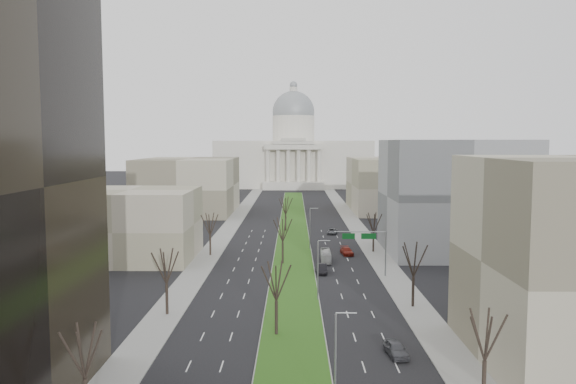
# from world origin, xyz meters

# --- Properties ---
(ground) EXTENTS (600.00, 600.00, 0.00)m
(ground) POSITION_xyz_m (0.00, 120.00, 0.00)
(ground) COLOR black
(ground) RESTS_ON ground
(median) EXTENTS (8.00, 222.03, 0.20)m
(median) POSITION_xyz_m (0.00, 118.99, 0.10)
(median) COLOR #999993
(median) RESTS_ON ground
(sidewalk_left) EXTENTS (5.00, 330.00, 0.15)m
(sidewalk_left) POSITION_xyz_m (-17.50, 95.00, 0.07)
(sidewalk_left) COLOR gray
(sidewalk_left) RESTS_ON ground
(sidewalk_right) EXTENTS (5.00, 330.00, 0.15)m
(sidewalk_right) POSITION_xyz_m (17.50, 95.00, 0.07)
(sidewalk_right) COLOR gray
(sidewalk_right) RESTS_ON ground
(capitol) EXTENTS (80.00, 46.00, 55.00)m
(capitol) POSITION_xyz_m (0.00, 269.59, 16.31)
(capitol) COLOR beige
(capitol) RESTS_ON ground
(building_beige_left) EXTENTS (26.00, 22.00, 14.00)m
(building_beige_left) POSITION_xyz_m (-33.00, 85.00, 7.00)
(building_beige_left) COLOR gray
(building_beige_left) RESTS_ON ground
(building_grey_right) EXTENTS (28.00, 26.00, 24.00)m
(building_grey_right) POSITION_xyz_m (34.00, 92.00, 12.00)
(building_grey_right) COLOR slate
(building_grey_right) RESTS_ON ground
(building_far_left) EXTENTS (30.00, 40.00, 18.00)m
(building_far_left) POSITION_xyz_m (-35.00, 160.00, 9.00)
(building_far_left) COLOR gray
(building_far_left) RESTS_ON ground
(building_far_right) EXTENTS (30.00, 40.00, 18.00)m
(building_far_right) POSITION_xyz_m (35.00, 165.00, 9.00)
(building_far_right) COLOR gray
(building_far_right) RESTS_ON ground
(tree_left_near) EXTENTS (5.10, 5.10, 9.18)m
(tree_left_near) POSITION_xyz_m (-17.20, 18.00, 6.61)
(tree_left_near) COLOR black
(tree_left_near) RESTS_ON ground
(tree_left_mid) EXTENTS (5.40, 5.40, 9.72)m
(tree_left_mid) POSITION_xyz_m (-17.20, 48.00, 7.00)
(tree_left_mid) COLOR black
(tree_left_mid) RESTS_ON ground
(tree_left_far) EXTENTS (5.28, 5.28, 9.50)m
(tree_left_far) POSITION_xyz_m (-17.20, 88.00, 6.84)
(tree_left_far) COLOR black
(tree_left_far) RESTS_ON ground
(tree_right_near) EXTENTS (5.16, 5.16, 9.29)m
(tree_right_near) POSITION_xyz_m (17.20, 22.00, 6.69)
(tree_right_near) COLOR black
(tree_right_near) RESTS_ON ground
(tree_right_mid) EXTENTS (5.52, 5.52, 9.94)m
(tree_right_mid) POSITION_xyz_m (17.20, 52.00, 7.16)
(tree_right_mid) COLOR black
(tree_right_mid) RESTS_ON ground
(tree_right_far) EXTENTS (5.04, 5.04, 9.07)m
(tree_right_far) POSITION_xyz_m (17.20, 92.00, 6.53)
(tree_right_far) COLOR black
(tree_right_far) RESTS_ON ground
(tree_median_a) EXTENTS (5.40, 5.40, 9.72)m
(tree_median_a) POSITION_xyz_m (-2.00, 40.00, 7.00)
(tree_median_a) COLOR black
(tree_median_a) RESTS_ON ground
(tree_median_b) EXTENTS (5.40, 5.40, 9.72)m
(tree_median_b) POSITION_xyz_m (-2.00, 80.00, 7.00)
(tree_median_b) COLOR black
(tree_median_b) RESTS_ON ground
(tree_median_c) EXTENTS (5.40, 5.40, 9.72)m
(tree_median_c) POSITION_xyz_m (-2.00, 120.00, 7.00)
(tree_median_c) COLOR black
(tree_median_c) RESTS_ON ground
(streetlamp_median_a) EXTENTS (1.90, 0.20, 9.16)m
(streetlamp_median_a) POSITION_xyz_m (3.76, 20.00, 4.81)
(streetlamp_median_a) COLOR gray
(streetlamp_median_a) RESTS_ON ground
(streetlamp_median_b) EXTENTS (1.90, 0.20, 9.16)m
(streetlamp_median_b) POSITION_xyz_m (3.76, 55.00, 4.81)
(streetlamp_median_b) COLOR gray
(streetlamp_median_b) RESTS_ON ground
(streetlamp_median_c) EXTENTS (1.90, 0.20, 9.16)m
(streetlamp_median_c) POSITION_xyz_m (3.76, 95.00, 4.81)
(streetlamp_median_c) COLOR gray
(streetlamp_median_c) RESTS_ON ground
(mast_arm_signs) EXTENTS (9.12, 0.24, 8.09)m
(mast_arm_signs) POSITION_xyz_m (13.49, 70.03, 6.11)
(mast_arm_signs) COLOR gray
(mast_arm_signs) RESTS_ON ground
(car_grey_near) EXTENTS (2.50, 4.95, 1.62)m
(car_grey_near) POSITION_xyz_m (11.43, 33.64, 0.81)
(car_grey_near) COLOR #45464C
(car_grey_near) RESTS_ON ground
(car_black) EXTENTS (1.75, 5.01, 1.65)m
(car_black) POSITION_xyz_m (5.20, 72.66, 0.82)
(car_black) COLOR black
(car_black) RESTS_ON ground
(car_red) EXTENTS (2.77, 5.43, 1.51)m
(car_red) POSITION_xyz_m (11.25, 89.23, 0.75)
(car_red) COLOR maroon
(car_red) RESTS_ON ground
(car_grey_far) EXTENTS (3.05, 5.26, 1.38)m
(car_grey_far) POSITION_xyz_m (10.09, 115.73, 0.69)
(car_grey_far) COLOR #55575E
(car_grey_far) RESTS_ON ground
(box_van) EXTENTS (2.05, 8.08, 2.24)m
(box_van) POSITION_xyz_m (6.47, 82.63, 1.12)
(box_van) COLOR silver
(box_van) RESTS_ON ground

